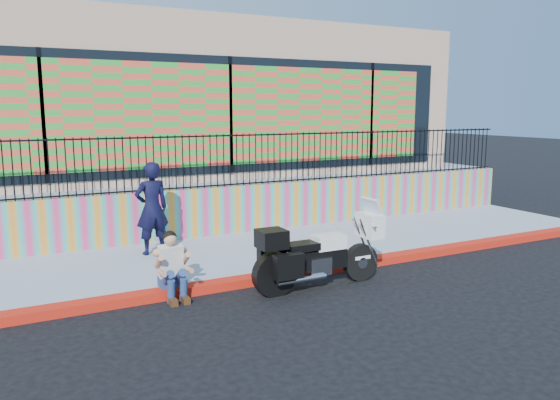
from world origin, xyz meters
TOP-DOWN VIEW (x-y plane):
  - ground at (0.00, 0.00)m, footprint 90.00×90.00m
  - red_curb at (0.00, 0.00)m, footprint 16.00×0.30m
  - sidewalk at (0.00, 1.65)m, footprint 16.00×3.00m
  - mural_wall at (0.00, 3.25)m, footprint 16.00×0.20m
  - metal_fence at (0.00, 3.25)m, footprint 15.80×0.04m
  - elevated_platform at (0.00, 8.35)m, footprint 16.00×10.00m
  - storefront_building at (0.00, 8.13)m, footprint 14.00×8.06m
  - police_motorcycle at (-0.43, -0.68)m, footprint 2.37×0.78m
  - police_officer at (-2.47, 2.25)m, footprint 0.72×0.51m
  - seated_man at (-2.74, -0.09)m, footprint 0.54×0.71m

SIDE VIEW (x-z plane):
  - ground at x=0.00m, z-range 0.00..0.00m
  - red_curb at x=0.00m, z-range 0.00..0.15m
  - sidewalk at x=0.00m, z-range 0.00..0.15m
  - seated_man at x=-2.74m, z-range -0.08..0.98m
  - police_motorcycle at x=-0.43m, z-range -0.12..1.35m
  - elevated_platform at x=0.00m, z-range 0.00..1.25m
  - mural_wall at x=0.00m, z-range 0.15..1.25m
  - police_officer at x=-2.47m, z-range 0.15..1.99m
  - metal_fence at x=0.00m, z-range 1.25..2.45m
  - storefront_building at x=0.00m, z-range 1.25..5.25m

